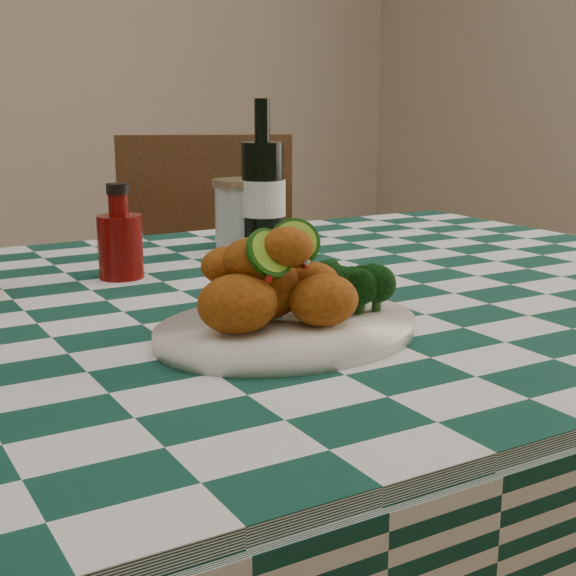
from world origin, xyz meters
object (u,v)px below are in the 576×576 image
ketchup_bottle (120,231)px  beer_bottle (263,176)px  dining_table (208,576)px  plate (288,330)px  mason_jar (239,214)px  wooden_chair_right (210,342)px  fried_chicken_pile (282,276)px

ketchup_bottle → beer_bottle: size_ratio=0.54×
dining_table → plate: bearing=-85.7°
dining_table → mason_jar: 0.59m
dining_table → beer_bottle: 0.63m
plate → wooden_chair_right: wooden_chair_right is taller
fried_chicken_pile → wooden_chair_right: 1.08m
fried_chicken_pile → ketchup_bottle: (-0.05, 0.38, -0.00)m
mason_jar → dining_table: bearing=-124.5°
plate → beer_bottle: 0.52m
mason_jar → wooden_chair_right: size_ratio=0.13×
mason_jar → plate: bearing=-111.3°
ketchup_bottle → wooden_chair_right: wooden_chair_right is taller
ketchup_bottle → mason_jar: ketchup_bottle is taller
wooden_chair_right → beer_bottle: bearing=-80.0°
plate → fried_chicken_pile: fried_chicken_pile is taller
dining_table → fried_chicken_pile: size_ratio=10.45×
ketchup_bottle → mason_jar: bearing=25.9°
plate → ketchup_bottle: ketchup_bottle is taller
plate → ketchup_bottle: (-0.06, 0.38, 0.06)m
plate → fried_chicken_pile: 0.06m
fried_chicken_pile → beer_bottle: 0.52m
dining_table → beer_bottle: (0.24, 0.27, 0.52)m
fried_chicken_pile → beer_bottle: size_ratio=0.63×
dining_table → mason_jar: size_ratio=13.94×
mason_jar → ketchup_bottle: bearing=-154.1°
dining_table → wooden_chair_right: 0.84m
fried_chicken_pile → mason_jar: bearing=68.0°
ketchup_bottle → wooden_chair_right: size_ratio=0.14×
fried_chicken_pile → ketchup_bottle: bearing=97.4°
ketchup_bottle → beer_bottle: 0.29m
beer_bottle → mason_jar: bearing=123.0°
mason_jar → beer_bottle: beer_bottle is taller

